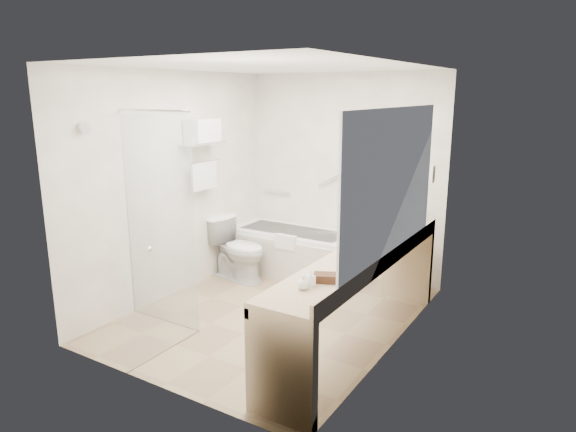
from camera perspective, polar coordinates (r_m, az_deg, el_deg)
The scene contains 25 objects.
floor at distance 5.47m, azimuth -1.68°, elevation -10.88°, with size 3.20×3.20×0.00m, color #9A855F.
ceiling at distance 4.98m, azimuth -1.89°, elevation 16.30°, with size 2.60×3.20×0.10m, color white.
wall_back at distance 6.45m, azimuth 6.09°, elevation 4.48°, with size 2.60×0.10×2.50m, color white.
wall_front at distance 3.88m, azimuth -14.90°, elevation -2.04°, with size 2.60×0.10×2.50m, color white.
wall_left at distance 5.88m, azimuth -12.43°, elevation 3.35°, with size 0.10×3.20×2.50m, color white.
wall_right at distance 4.51m, azimuth 12.15°, elevation 0.28°, with size 0.10×3.20×2.50m, color white.
bathtub at distance 6.60m, azimuth 0.59°, elevation -3.95°, with size 1.60×0.73×0.59m.
grab_bar_short at distance 6.93m, azimuth -1.22°, elevation 2.66°, with size 0.03×0.03×0.40m, color silver.
grab_bar_long at distance 6.44m, azimuth 5.53°, elevation 4.47°, with size 0.03×0.03×0.60m, color silver.
shower_enclosure at distance 4.82m, azimuth -14.18°, elevation -1.24°, with size 0.96×0.91×2.11m.
towel_shelf at distance 5.99m, azimuth -9.43°, elevation 8.52°, with size 0.24×0.55×0.81m.
vanity_counter at distance 4.65m, azimuth 7.92°, elevation -7.00°, with size 0.55×2.70×0.95m.
sink at distance 4.93m, azimuth 10.21°, elevation -3.67°, with size 0.40×0.52×0.14m, color white.
faucet at distance 4.85m, azimuth 11.85°, elevation -2.67°, with size 0.03×0.03×0.14m, color silver.
mirror at distance 4.32m, azimuth 11.55°, elevation 3.78°, with size 0.02×2.00×1.20m, color #AFB3BB.
hairdryer_unit at distance 5.47m, azimuth 15.50°, elevation 4.54°, with size 0.08×0.10×0.18m, color silver.
toilet at distance 6.36m, azimuth -5.53°, elevation -3.71°, with size 0.43×0.77×0.76m, color white.
amenity_basket at distance 3.97m, azimuth 4.19°, elevation -6.85°, with size 0.18×0.12×0.06m, color #3F2616.
soap_bottle_a at distance 3.88m, azimuth 2.53°, elevation -7.38°, with size 0.06×0.12×0.06m, color silver.
soap_bottle_b at distance 3.81m, azimuth 1.71°, elevation -7.53°, with size 0.09×0.11×0.09m, color silver.
water_bottle_left at distance 5.71m, azimuth 12.18°, elevation -0.09°, with size 0.06×0.06×0.20m.
water_bottle_mid at distance 5.65m, azimuth 13.66°, elevation -0.25°, with size 0.07×0.07×0.22m.
water_bottle_right at distance 5.73m, azimuth 11.74°, elevation 0.05°, with size 0.07×0.07×0.22m.
drinking_glass_near at distance 5.42m, azimuth 10.19°, elevation -1.21°, with size 0.08×0.08×0.10m, color silver.
drinking_glass_far at distance 4.80m, azimuth 8.10°, elevation -3.18°, with size 0.06×0.06×0.08m, color silver.
Camera 1 is at (2.74, -4.15, 2.27)m, focal length 32.00 mm.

